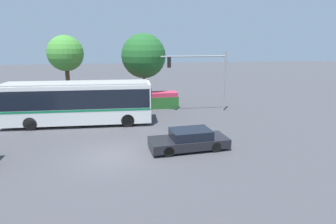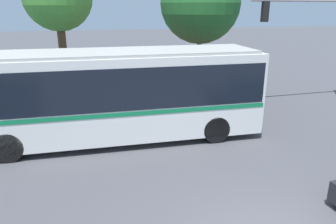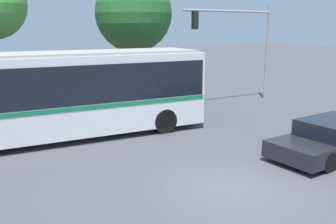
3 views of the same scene
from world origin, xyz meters
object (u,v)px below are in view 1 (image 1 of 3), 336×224
at_px(traffic_light_pole, 206,72).
at_px(street_tree_left, 66,54).
at_px(city_bus, 78,101).
at_px(street_tree_centre, 144,56).
at_px(sedan_foreground, 189,140).

distance_m(traffic_light_pole, street_tree_left, 13.12).
height_order(city_bus, street_tree_centre, street_tree_centre).
distance_m(city_bus, street_tree_centre, 8.43).
bearing_deg(street_tree_centre, traffic_light_pole, -31.38).
bearing_deg(city_bus, sedan_foreground, -39.19).
height_order(city_bus, sedan_foreground, city_bus).
xyz_separation_m(city_bus, sedan_foreground, (7.25, -6.47, -1.29)).
relative_size(street_tree_left, street_tree_centre, 0.97).
height_order(traffic_light_pole, street_tree_left, street_tree_left).
bearing_deg(city_bus, traffic_light_pole, 14.19).
bearing_deg(sedan_foreground, street_tree_left, -58.21).
bearing_deg(street_tree_left, street_tree_centre, -1.17).
bearing_deg(street_tree_centre, street_tree_left, 178.83).
bearing_deg(city_bus, street_tree_left, 108.87).
distance_m(sedan_foreground, street_tree_centre, 12.86).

